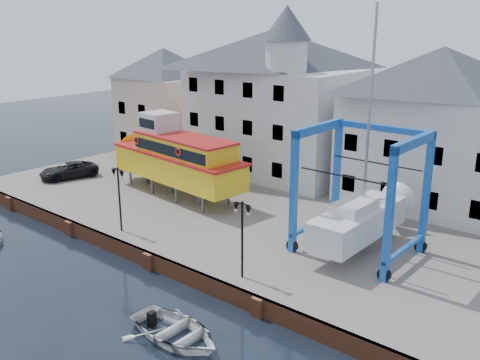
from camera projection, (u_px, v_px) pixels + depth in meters
The scene contains 12 objects.
ground at pixel (150, 269), 31.01m from camera, with size 140.00×140.00×0.00m, color black.
hardstanding at pixel (265, 211), 38.95m from camera, with size 44.00×22.00×1.00m, color slate.
quay_wall at pixel (151, 261), 30.94m from camera, with size 44.00×0.47×1.00m.
building_pink at pixel (165, 101), 53.54m from camera, with size 8.00×7.00×10.30m.
building_white_main at pixel (273, 100), 45.41m from camera, with size 14.00×8.30×14.00m.
building_white_right at pixel (436, 128), 37.55m from camera, with size 12.00×8.00×11.20m.
lamp_post_left at pixel (118, 183), 33.15m from camera, with size 1.12×0.32×4.20m.
lamp_post_right at pixel (242, 220), 27.01m from camera, with size 1.12×0.32×4.20m.
tour_boat at pixel (171, 157), 40.72m from camera, with size 14.38×4.82×6.14m.
travel_lift at pixel (365, 211), 30.91m from camera, with size 6.45×9.13×13.78m.
van at pixel (69, 170), 45.30m from camera, with size 2.21×4.79×1.33m, color black.
motorboat_b at pixel (175, 339), 24.25m from camera, with size 3.51×4.92×1.02m, color silver.
Camera 1 is at (22.14, -18.27, 13.86)m, focal length 40.00 mm.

